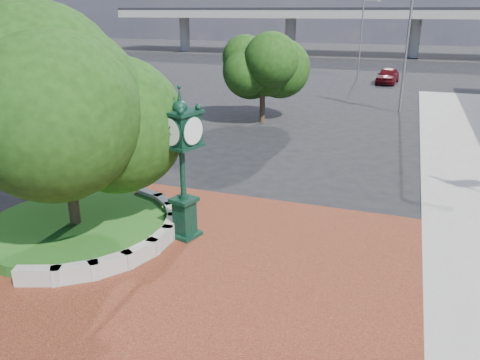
% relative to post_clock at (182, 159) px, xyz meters
% --- Properties ---
extents(ground, '(200.00, 200.00, 0.00)m').
position_rel_post_clock_xyz_m(ground, '(1.42, -0.97, -2.71)').
color(ground, black).
rests_on(ground, ground).
extents(plaza, '(12.00, 12.00, 0.04)m').
position_rel_post_clock_xyz_m(plaza, '(1.42, -1.97, -2.69)').
color(plaza, maroon).
rests_on(plaza, ground).
extents(planter_wall, '(2.96, 6.77, 0.54)m').
position_rel_post_clock_xyz_m(planter_wall, '(-1.29, -0.97, -2.44)').
color(planter_wall, '#9E9B93').
rests_on(planter_wall, ground).
extents(grass_bed, '(6.10, 6.10, 0.40)m').
position_rel_post_clock_xyz_m(grass_bed, '(-3.58, -0.97, -2.51)').
color(grass_bed, '#154A17').
rests_on(grass_bed, ground).
extents(overpass, '(90.00, 12.00, 7.50)m').
position_rel_post_clock_xyz_m(overpass, '(1.20, 69.03, 3.83)').
color(overpass, '#9E9B93').
rests_on(overpass, ground).
extents(tree_planter, '(5.20, 5.20, 6.33)m').
position_rel_post_clock_xyz_m(tree_planter, '(-3.58, -0.97, 1.02)').
color(tree_planter, '#38281C').
rests_on(tree_planter, ground).
extents(tree_street, '(4.40, 4.40, 5.45)m').
position_rel_post_clock_xyz_m(tree_street, '(-2.58, 17.03, 0.53)').
color(tree_street, '#38281C').
rests_on(tree_street, ground).
extents(post_clock, '(1.23, 1.23, 4.93)m').
position_rel_post_clock_xyz_m(post_clock, '(0.00, 0.00, 0.00)').
color(post_clock, black).
rests_on(post_clock, ground).
extents(parked_car, '(2.34, 4.89, 1.61)m').
position_rel_post_clock_xyz_m(parked_car, '(4.32, 38.25, -1.90)').
color(parked_car, '#510B11').
rests_on(parked_car, ground).
extents(street_lamp_near, '(1.96, 1.02, 9.31)m').
position_rel_post_clock_xyz_m(street_lamp_near, '(6.20, 23.39, 2.75)').
color(street_lamp_near, slate).
rests_on(street_lamp_near, ground).
extents(street_lamp_far, '(1.78, 0.67, 8.14)m').
position_rel_post_clock_xyz_m(street_lamp_far, '(1.23, 41.02, 2.06)').
color(street_lamp_far, slate).
rests_on(street_lamp_far, ground).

